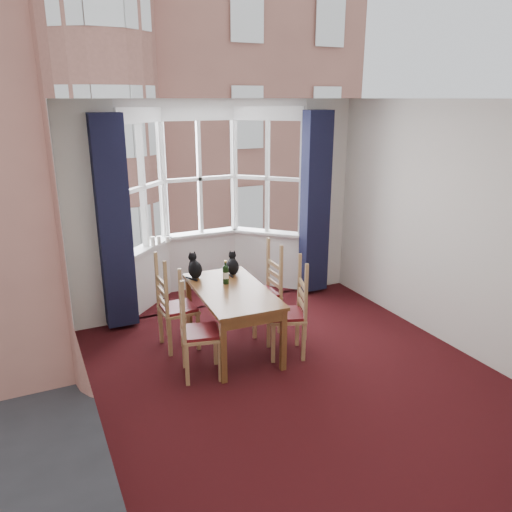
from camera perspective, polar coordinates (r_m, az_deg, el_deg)
floor at (r=5.39m, az=5.03°, el=-13.81°), size 4.50×4.50×0.00m
ceiling at (r=4.60m, az=6.00°, el=17.46°), size 4.50×4.50×0.00m
wall_left at (r=4.20m, az=-18.73°, el=-2.90°), size 0.00×4.50×4.50m
wall_right at (r=6.06m, az=21.99°, el=2.91°), size 0.00×4.50×4.50m
wall_near at (r=3.24m, az=26.52°, el=-10.09°), size 4.00×0.00×4.00m
wall_back_pier_left at (r=6.39m, az=-18.25°, el=4.03°), size 0.70×0.12×2.80m
wall_back_pier_right at (r=7.52m, az=7.57°, el=6.70°), size 0.70×0.12×2.80m
bay_window at (r=7.24m, az=-5.76°, el=6.35°), size 2.76×0.94×2.80m
curtain_left at (r=6.26m, az=-15.90°, el=3.50°), size 0.38×0.22×2.60m
curtain_right at (r=7.26m, az=6.79°, el=5.94°), size 0.38×0.22×2.60m
dining_table at (r=5.70m, az=-2.78°, el=-4.63°), size 0.85×1.48×0.74m
chair_left_near at (r=5.25m, az=-7.31°, el=-8.91°), size 0.48×0.50×0.92m
chair_left_far at (r=5.85m, az=-9.73°, el=-6.16°), size 0.41×0.43×0.92m
chair_right_near at (r=5.66m, az=4.37°, el=-6.78°), size 0.51×0.53×0.92m
chair_right_far at (r=6.24m, az=1.36°, el=-4.32°), size 0.41×0.43×0.92m
cat_left at (r=6.03m, az=-7.00°, el=-1.36°), size 0.17×0.24×0.32m
cat_right at (r=6.12m, az=-2.68°, el=-1.06°), size 0.21×0.24×0.29m
wine_bottle at (r=5.80m, az=-3.49°, el=-2.03°), size 0.07×0.07×0.28m
candle_tall at (r=6.98m, az=-11.71°, el=1.68°), size 0.06×0.06×0.13m
candle_short at (r=7.03m, az=-11.04°, el=1.78°), size 0.06×0.06×0.11m
candle_extra at (r=7.08m, az=-10.09°, el=1.84°), size 0.05×0.05×0.09m
street at (r=37.32m, az=-21.03°, el=2.79°), size 80.00×80.00×0.00m
tenement_building at (r=18.15m, az=-18.30°, el=12.95°), size 18.40×7.80×15.20m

